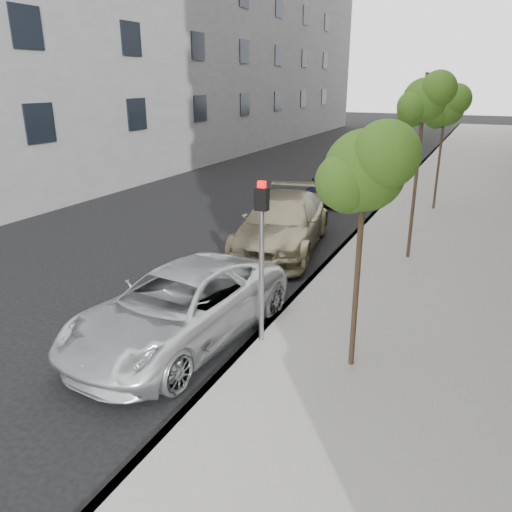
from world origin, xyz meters
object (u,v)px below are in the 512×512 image
Objects in this scene: tree_near at (367,171)px; sedan_rear at (387,153)px; minivan at (180,307)px; suv at (283,223)px; tree_mid at (425,101)px; sedan_black at (375,166)px; sedan_blue at (333,184)px; signal_pole at (262,245)px; tree_far at (446,107)px.

tree_near is 25.09m from sedan_rear.
suv is at bearing 98.74° from minivan.
tree_mid is 18.92m from sedan_rear.
tree_mid is 8.58m from minivan.
minivan reaches higher than sedan_black.
sedan_rear is at bearing 81.59° from suv.
tree_near reaches higher than sedan_blue.
tree_near is 1.37× the size of signal_pole.
tree_near reaches higher than sedan_black.
tree_far reaches higher than sedan_blue.
signal_pole is 19.44m from sedan_black.
signal_pole is (-1.90, -6.38, -2.40)m from tree_mid.
signal_pole is 6.34m from suv.
tree_near is at bearing -67.01° from suv.
tree_mid is at bearing -63.88° from sedan_black.
signal_pole is 0.60× the size of minivan.
sedan_rear is (0.23, 11.11, 0.02)m from sedan_blue.
sedan_rear is at bearing 103.25° from sedan_black.
tree_far is at bearing -49.53° from sedan_black.
minivan is 1.27× the size of sedan_blue.
tree_far is 1.51× the size of signal_pole.
tree_mid reaches higher than suv.
tree_mid is at bearing 90.00° from tree_near.
sedan_blue is at bearing 174.21° from tree_far.
tree_near is 0.91× the size of tree_far.
minivan is at bearing -117.02° from tree_mid.
tree_near reaches higher than minivan.
sedan_rear is (-0.67, 24.91, -0.01)m from minivan.
minivan is (-1.60, -0.47, -1.40)m from signal_pole.
tree_far is (0.00, 6.50, -0.45)m from tree_mid.
sedan_black is at bearing 80.57° from suv.
suv reaches higher than minivan.
sedan_blue is (-0.90, 13.80, -0.03)m from minivan.
tree_far is 0.95× the size of sedan_rear.
tree_near is 13.01m from tree_far.
sedan_rear is (-0.34, 18.54, -0.10)m from suv.
tree_near reaches higher than suv.
suv is (-3.83, -0.48, -3.71)m from tree_mid.
tree_mid reaches higher than minivan.
sedan_rear is at bearing 109.83° from tree_far.
signal_pole is 13.63m from sedan_blue.
tree_mid is at bearing -74.30° from sedan_rear.
tree_far is at bearing -7.09° from sedan_blue.
minivan is (-3.49, -6.85, -3.80)m from tree_mid.
tree_far is 8.22m from sedan_black.
sedan_rear reaches higher than sedan_blue.
sedan_black is (-3.84, 12.91, -3.88)m from tree_mid.
minivan is 1.33× the size of sedan_black.
suv reaches higher than sedan_rear.
sedan_rear is (-2.27, 24.43, -1.41)m from signal_pole.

